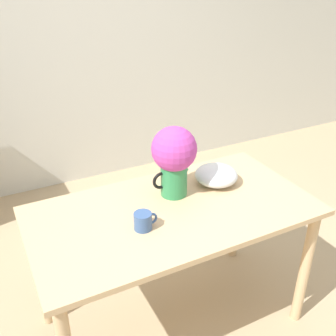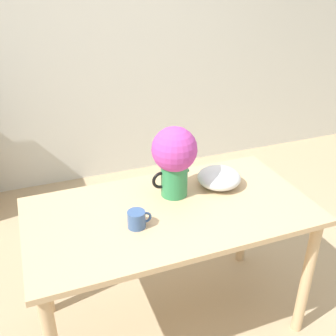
{
  "view_description": "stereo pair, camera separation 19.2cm",
  "coord_description": "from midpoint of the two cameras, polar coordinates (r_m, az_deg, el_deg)",
  "views": [
    {
      "loc": [
        -0.9,
        -1.43,
        1.92
      ],
      "look_at": [
        -0.08,
        0.19,
        0.96
      ],
      "focal_mm": 42.0,
      "sensor_mm": 36.0,
      "label": 1
    },
    {
      "loc": [
        -0.73,
        -1.51,
        1.92
      ],
      "look_at": [
        -0.08,
        0.19,
        0.96
      ],
      "focal_mm": 42.0,
      "sensor_mm": 36.0,
      "label": 2
    }
  ],
  "objects": [
    {
      "name": "ground_plane",
      "position": [
        2.55,
        5.74,
        -21.25
      ],
      "size": [
        12.0,
        12.0,
        0.0
      ],
      "primitive_type": "plane",
      "color": "tan"
    },
    {
      "name": "table",
      "position": [
        2.08,
        3.03,
        -8.61
      ],
      "size": [
        1.46,
        0.77,
        0.8
      ],
      "color": "tan",
      "rests_on": "ground_plane"
    },
    {
      "name": "wall_back",
      "position": [
        3.65,
        -8.1,
        17.72
      ],
      "size": [
        8.0,
        0.05,
        2.6
      ],
      "color": "silver",
      "rests_on": "ground_plane"
    },
    {
      "name": "flower_vase",
      "position": [
        2.03,
        3.62,
        1.63
      ],
      "size": [
        0.24,
        0.24,
        0.39
      ],
      "color": "#2D844C",
      "rests_on": "table"
    },
    {
      "name": "white_bowl",
      "position": [
        2.22,
        9.89,
        -1.44
      ],
      "size": [
        0.24,
        0.24,
        0.11
      ],
      "color": "silver",
      "rests_on": "table"
    },
    {
      "name": "coffee_mug",
      "position": [
        1.87,
        -1.57,
        -7.53
      ],
      "size": [
        0.12,
        0.09,
        0.08
      ],
      "color": "#385689",
      "rests_on": "table"
    }
  ]
}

